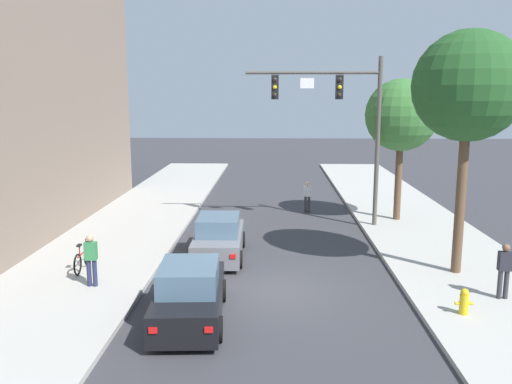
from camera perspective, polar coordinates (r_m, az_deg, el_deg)
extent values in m
plane|color=#38383D|center=(16.63, 1.92, -10.65)|extent=(120.00, 120.00, 0.00)
cube|color=#B2AFA8|center=(17.82, -19.79, -9.56)|extent=(5.00, 60.00, 0.15)
cube|color=#B2AFA8|center=(17.84, 23.63, -9.80)|extent=(5.00, 60.00, 0.15)
cylinder|color=#514C47|center=(24.19, 13.00, 5.21)|extent=(0.20, 0.20, 7.50)
cylinder|color=#514C47|center=(23.73, 6.15, 12.69)|extent=(5.88, 0.14, 0.14)
cube|color=black|center=(23.83, 8.99, 11.11)|extent=(0.32, 0.28, 1.05)
sphere|color=#2D2823|center=(23.69, 9.06, 11.91)|extent=(0.18, 0.18, 0.18)
sphere|color=yellow|center=(23.68, 9.04, 11.12)|extent=(0.18, 0.18, 0.18)
sphere|color=#2D2823|center=(23.68, 9.01, 10.32)|extent=(0.18, 0.18, 0.18)
cube|color=black|center=(23.66, 2.06, 11.23)|extent=(0.32, 0.28, 1.05)
sphere|color=#2D2823|center=(23.51, 2.06, 12.04)|extent=(0.18, 0.18, 0.18)
sphere|color=yellow|center=(23.51, 2.06, 11.24)|extent=(0.18, 0.18, 0.18)
sphere|color=#2D2823|center=(23.50, 2.05, 10.44)|extent=(0.18, 0.18, 0.18)
cube|color=white|center=(23.68, 5.55, 11.62)|extent=(0.60, 0.03, 0.44)
cube|color=slate|center=(19.85, -4.01, -5.45)|extent=(1.79, 4.23, 0.80)
cube|color=slate|center=(19.52, -4.07, -3.54)|extent=(1.54, 2.03, 0.64)
cylinder|color=black|center=(21.24, -5.90, -5.09)|extent=(0.23, 0.64, 0.64)
cylinder|color=black|center=(21.12, -1.52, -5.13)|extent=(0.23, 0.64, 0.64)
cylinder|color=black|center=(18.76, -6.81, -7.21)|extent=(0.23, 0.64, 0.64)
cylinder|color=black|center=(18.62, -1.84, -7.27)|extent=(0.23, 0.64, 0.64)
cube|color=red|center=(17.86, -6.63, -6.90)|extent=(0.20, 0.04, 0.14)
cube|color=red|center=(17.74, -2.51, -6.96)|extent=(0.20, 0.04, 0.14)
cube|color=black|center=(14.56, -7.14, -11.49)|extent=(1.94, 4.29, 0.80)
cube|color=slate|center=(14.17, -7.26, -9.01)|extent=(1.62, 2.08, 0.64)
cylinder|color=black|center=(15.95, -9.60, -10.50)|extent=(0.26, 0.65, 0.64)
cylinder|color=black|center=(15.80, -3.69, -10.57)|extent=(0.26, 0.65, 0.64)
cylinder|color=black|center=(13.57, -11.17, -14.39)|extent=(0.26, 0.65, 0.64)
cylinder|color=black|center=(13.40, -4.12, -14.54)|extent=(0.26, 0.65, 0.64)
cube|color=red|center=(12.66, -11.08, -14.47)|extent=(0.20, 0.05, 0.14)
cube|color=red|center=(12.52, -5.12, -14.61)|extent=(0.20, 0.05, 0.14)
cylinder|color=#232847|center=(17.26, -17.58, -8.32)|extent=(0.14, 0.14, 0.85)
cylinder|color=#232847|center=(17.20, -17.01, -8.35)|extent=(0.14, 0.14, 0.85)
cube|color=#337F47|center=(17.02, -17.42, -6.08)|extent=(0.36, 0.22, 0.56)
sphere|color=tan|center=(16.91, -17.50, -4.78)|extent=(0.22, 0.22, 0.22)
cylinder|color=#333338|center=(27.41, 5.37, -1.34)|extent=(0.14, 0.14, 0.85)
cylinder|color=#333338|center=(27.43, 5.74, -1.34)|extent=(0.14, 0.14, 0.85)
cube|color=silver|center=(27.29, 5.58, 0.11)|extent=(0.36, 0.22, 0.56)
sphere|color=beige|center=(27.22, 5.59, 0.94)|extent=(0.22, 0.22, 0.22)
cylinder|color=#333338|center=(17.04, 24.83, -9.04)|extent=(0.14, 0.14, 0.85)
cylinder|color=#333338|center=(17.11, 25.40, -9.01)|extent=(0.14, 0.14, 0.85)
cube|color=#26262D|center=(16.87, 25.30, -6.76)|extent=(0.36, 0.22, 0.56)
sphere|color=brown|center=(16.76, 25.40, -5.45)|extent=(0.22, 0.22, 0.22)
torus|color=black|center=(19.34, -17.73, -6.51)|extent=(0.09, 0.72, 0.72)
torus|color=black|center=(18.39, -18.71, -7.44)|extent=(0.09, 0.72, 0.72)
cylinder|color=maroon|center=(18.80, -18.24, -6.32)|extent=(0.09, 0.95, 0.05)
cylinder|color=maroon|center=(18.51, -18.52, -6.02)|extent=(0.04, 0.04, 0.35)
cylinder|color=maroon|center=(19.13, -17.89, -5.40)|extent=(0.04, 0.04, 0.40)
cube|color=black|center=(18.46, -18.56, -5.48)|extent=(0.13, 0.24, 0.06)
cylinder|color=gold|center=(15.57, 21.54, -11.22)|extent=(0.24, 0.24, 0.55)
sphere|color=gold|center=(15.45, 21.62, -10.06)|extent=(0.22, 0.22, 0.22)
cylinder|color=gold|center=(15.50, 20.91, -11.16)|extent=(0.12, 0.09, 0.09)
cylinder|color=gold|center=(15.62, 22.18, -11.08)|extent=(0.12, 0.09, 0.09)
cylinder|color=brown|center=(18.50, 21.21, -0.98)|extent=(0.32, 0.32, 4.79)
sphere|color=#235123|center=(18.18, 21.98, 10.58)|extent=(3.52, 3.52, 3.52)
cylinder|color=brown|center=(25.80, 15.11, 1.14)|extent=(0.32, 0.32, 3.68)
sphere|color=#387033|center=(25.51, 15.43, 8.01)|extent=(3.34, 3.34, 3.34)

